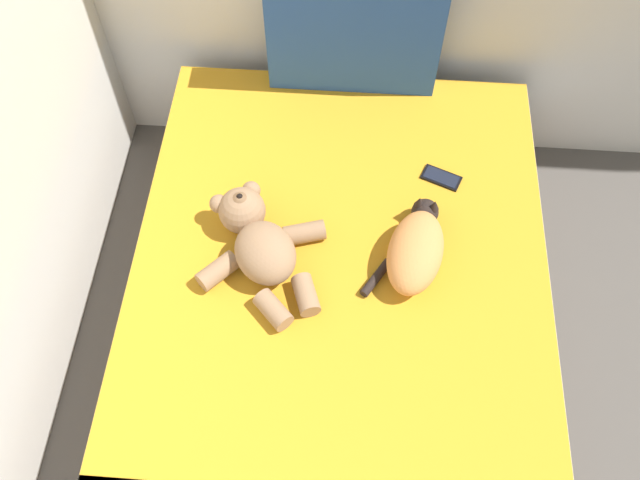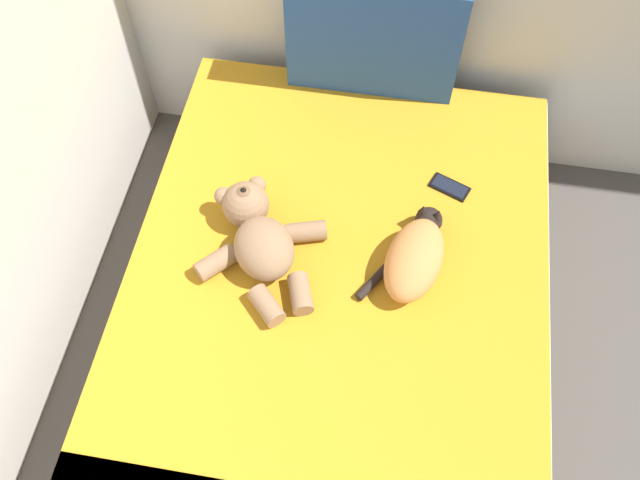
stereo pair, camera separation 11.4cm
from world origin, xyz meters
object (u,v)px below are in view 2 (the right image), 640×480
Objects in this scene: bed at (334,316)px; cat at (415,256)px; patterned_cushion at (374,37)px; cell_phone at (450,187)px; teddy_bear at (259,237)px.

bed is 0.44m from cat.
patterned_cushion is 4.15× the size of cell_phone.
bed is 4.93× the size of cat.
patterned_cushion is 0.66m from cell_phone.
bed is at bearing -89.87° from patterned_cushion.
cell_phone is (0.11, 0.36, -0.07)m from cat.
cell_phone is (0.65, 0.38, -0.07)m from teddy_bear.
teddy_bear is 0.76m from cell_phone.
cell_phone is at bearing 52.56° from bed.
bed is 3.77× the size of teddy_bear.
cell_phone is at bearing -52.55° from patterned_cushion.
patterned_cushion reaches higher than bed.
cell_phone is (0.37, 0.48, 0.27)m from bed.
cell_phone reaches higher than bed.
patterned_cushion is 0.92m from teddy_bear.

